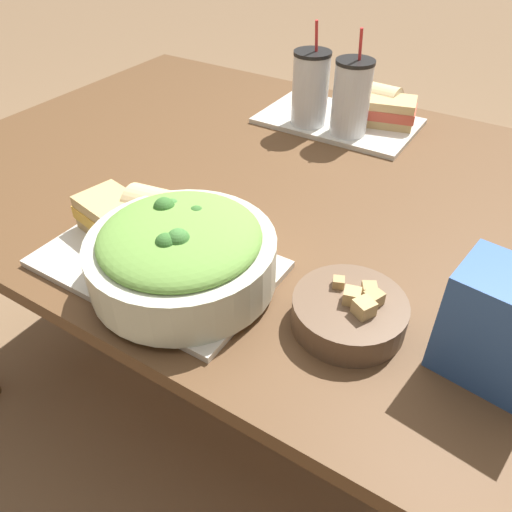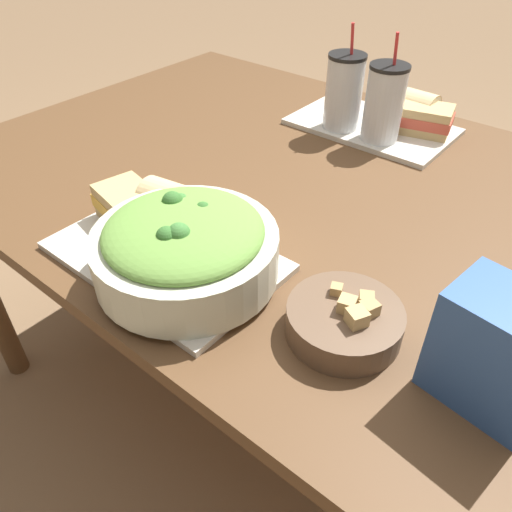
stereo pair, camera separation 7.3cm
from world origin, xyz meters
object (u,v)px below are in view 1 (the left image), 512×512
Objects in this scene: salad_bowl at (182,252)px; drink_cup_red at (351,100)px; sandwich_far at (383,111)px; drink_cup_dark at (310,91)px; baguette_near at (169,214)px; baguette_far at (377,99)px; soup_bowl at (349,312)px; sandwich_near at (117,218)px; chip_bag at (503,328)px.

salad_bowl is 0.63m from drink_cup_red.
sandwich_far is 0.19m from drink_cup_dark.
baguette_near is 1.37× the size of baguette_far.
soup_bowl is 0.63m from drink_cup_red.
drink_cup_dark reaches higher than salad_bowl.
baguette_far is at bearing 87.42° from sandwich_near.
drink_cup_dark is (-0.12, -0.14, 0.04)m from baguette_far.
drink_cup_dark is 0.11m from drink_cup_red.
soup_bowl is 0.20m from chip_bag.
drink_cup_red is (0.11, 0.00, -0.00)m from drink_cup_dark.
baguette_near is at bearing 175.40° from soup_bowl.
sandwich_far is at bearing 84.05° from sandwich_near.
baguette_near is 0.69m from baguette_far.
chip_bag is (0.62, 0.05, 0.03)m from sandwich_near.
drink_cup_dark is (-0.11, 0.63, 0.03)m from salad_bowl.
baguette_far is (0.11, 0.68, 0.00)m from baguette_near.
sandwich_far is at bearing 129.01° from chip_bag.
drink_cup_dark reaches higher than sandwich_near.
chip_bag reaches higher than baguette_near.
drink_cup_red is (-0.05, -0.10, 0.05)m from sandwich_far.
chip_bag is (0.45, -0.55, -0.01)m from drink_cup_red.
soup_bowl is at bearing -157.91° from baguette_far.
soup_bowl is at bearing -65.77° from drink_cup_red.
salad_bowl reaches higher than sandwich_near.
sandwich_near is 0.68× the size of drink_cup_dark.
chip_bag is at bearing -50.92° from drink_cup_red.
salad_bowl is 0.77m from baguette_far.
salad_bowl is at bearing -108.04° from sandwich_far.
sandwich_near is 0.96× the size of sandwich_far.
chip_bag is at bearing -72.92° from sandwich_far.
soup_bowl is 0.96× the size of sandwich_far.
soup_bowl is 0.35m from baguette_near.
drink_cup_dark is at bearing 99.80° from salad_bowl.
soup_bowl is at bearing 14.61° from sandwich_near.
chip_bag reaches higher than baguette_far.
soup_bowl is at bearing 12.74° from salad_bowl.
salad_bowl reaches higher than soup_bowl.
baguette_far reaches higher than sandwich_near.
sandwich_near is 0.73m from sandwich_far.
drink_cup_red reaches higher than baguette_near.
soup_bowl is at bearing -104.29° from baguette_near.
drink_cup_dark is at bearing 180.00° from drink_cup_red.
baguette_near is 0.55m from drink_cup_red.
drink_cup_red reaches higher than sandwich_near.
drink_cup_red is at bearing -19.60° from baguette_near.
soup_bowl is 1.03× the size of baguette_near.
drink_cup_red is 1.55× the size of chip_bag.
sandwich_far is at bearing 63.61° from drink_cup_red.
sandwich_near is at bearing 168.59° from salad_bowl.
salad_bowl is 0.45m from chip_bag.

